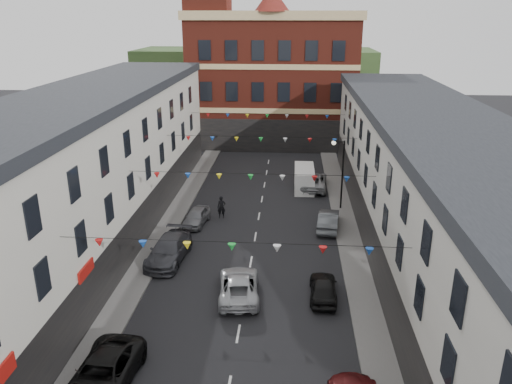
% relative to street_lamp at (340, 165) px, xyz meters
% --- Properties ---
extents(ground, '(160.00, 160.00, 0.00)m').
position_rel_street_lamp_xyz_m(ground, '(-6.55, -14.00, -3.90)').
color(ground, black).
rests_on(ground, ground).
extents(pavement_left, '(1.80, 64.00, 0.15)m').
position_rel_street_lamp_xyz_m(pavement_left, '(-13.45, -12.00, -3.83)').
color(pavement_left, '#605E5B').
rests_on(pavement_left, ground).
extents(pavement_right, '(1.80, 64.00, 0.15)m').
position_rel_street_lamp_xyz_m(pavement_right, '(0.35, -12.00, -3.83)').
color(pavement_right, '#605E5B').
rests_on(pavement_right, ground).
extents(terrace_left, '(8.40, 56.00, 10.70)m').
position_rel_street_lamp_xyz_m(terrace_left, '(-18.33, -13.00, 1.44)').
color(terrace_left, beige).
rests_on(terrace_left, ground).
extents(terrace_right, '(8.40, 56.00, 9.70)m').
position_rel_street_lamp_xyz_m(terrace_right, '(5.23, -13.00, 0.95)').
color(terrace_right, '#B9B7AD').
rests_on(terrace_right, ground).
extents(civic_building, '(20.60, 13.30, 18.50)m').
position_rel_street_lamp_xyz_m(civic_building, '(-6.55, 23.95, 4.23)').
color(civic_building, maroon).
rests_on(civic_building, ground).
extents(clock_tower, '(5.60, 5.60, 30.00)m').
position_rel_street_lamp_xyz_m(clock_tower, '(-14.05, 21.00, 11.03)').
color(clock_tower, maroon).
rests_on(clock_tower, ground).
extents(distant_hill, '(40.00, 14.00, 10.00)m').
position_rel_street_lamp_xyz_m(distant_hill, '(-10.55, 48.00, 1.10)').
color(distant_hill, '#2C4821').
rests_on(distant_hill, ground).
extents(street_lamp, '(1.10, 0.36, 6.00)m').
position_rel_street_lamp_xyz_m(street_lamp, '(0.00, 0.00, 0.00)').
color(street_lamp, black).
rests_on(street_lamp, ground).
extents(car_left_c, '(2.76, 5.48, 1.49)m').
position_rel_street_lamp_xyz_m(car_left_c, '(-12.05, -22.44, -3.16)').
color(car_left_c, black).
rests_on(car_left_c, ground).
extents(car_left_d, '(2.60, 5.52, 1.56)m').
position_rel_street_lamp_xyz_m(car_left_d, '(-12.05, -10.16, -3.13)').
color(car_left_d, '#3B3C42').
rests_on(car_left_d, ground).
extents(car_left_e, '(1.97, 3.92, 1.28)m').
position_rel_street_lamp_xyz_m(car_left_e, '(-11.36, -3.97, -3.26)').
color(car_left_e, gray).
rests_on(car_left_e, ground).
extents(car_right_d, '(1.66, 3.91, 1.32)m').
position_rel_street_lamp_xyz_m(car_right_d, '(-1.98, -14.17, -3.24)').
color(car_right_d, black).
rests_on(car_right_d, ground).
extents(car_right_e, '(2.01, 4.47, 1.42)m').
position_rel_street_lamp_xyz_m(car_right_e, '(-1.05, -4.07, -3.19)').
color(car_right_e, '#575C60').
rests_on(car_right_e, ground).
extents(car_right_f, '(2.84, 5.58, 1.51)m').
position_rel_street_lamp_xyz_m(car_right_f, '(-1.91, 5.31, -3.15)').
color(car_right_f, '#A2A4A7').
rests_on(car_right_f, ground).
extents(moving_car, '(2.79, 5.17, 1.38)m').
position_rel_street_lamp_xyz_m(moving_car, '(-6.90, -14.30, -3.21)').
color(moving_car, '#B2B4B9').
rests_on(moving_car, ground).
extents(white_van, '(1.81, 4.67, 2.06)m').
position_rel_street_lamp_xyz_m(white_van, '(-2.75, 5.12, -2.87)').
color(white_van, white).
rests_on(white_van, ground).
extents(pedestrian, '(0.70, 0.48, 1.85)m').
position_rel_street_lamp_xyz_m(pedestrian, '(-9.55, -2.55, -2.98)').
color(pedestrian, black).
rests_on(pedestrian, ground).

